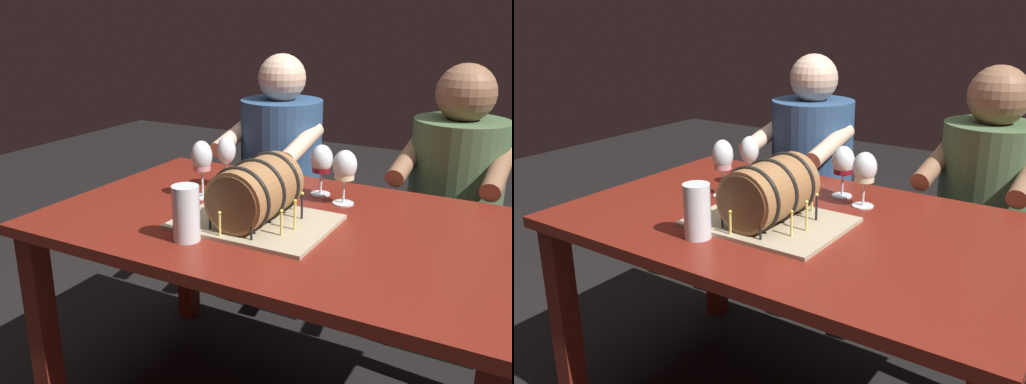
% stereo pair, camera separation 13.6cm
% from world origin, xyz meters
% --- Properties ---
extents(dining_table, '(1.45, 0.91, 0.73)m').
position_xyz_m(dining_table, '(0.00, 0.00, 0.63)').
color(dining_table, maroon).
rests_on(dining_table, ground).
extents(barrel_cake, '(0.45, 0.35, 0.20)m').
position_xyz_m(barrel_cake, '(-0.05, -0.08, 0.82)').
color(barrel_cake, tan).
rests_on(barrel_cake, dining_table).
extents(wine_glass_red, '(0.08, 0.08, 0.18)m').
position_xyz_m(wine_glass_red, '(0.01, 0.28, 0.84)').
color(wine_glass_red, white).
rests_on(wine_glass_red, dining_table).
extents(wine_glass_white, '(0.08, 0.08, 0.18)m').
position_xyz_m(wine_glass_white, '(0.11, 0.22, 0.85)').
color(wine_glass_white, white).
rests_on(wine_glass_white, dining_table).
extents(wine_glass_rose, '(0.07, 0.07, 0.20)m').
position_xyz_m(wine_glass_rose, '(-0.33, 0.05, 0.86)').
color(wine_glass_rose, white).
rests_on(wine_glass_rose, dining_table).
extents(wine_glass_empty, '(0.07, 0.07, 0.19)m').
position_xyz_m(wine_glass_empty, '(-0.32, 0.19, 0.86)').
color(wine_glass_empty, white).
rests_on(wine_glass_empty, dining_table).
extents(beer_pint, '(0.08, 0.08, 0.16)m').
position_xyz_m(beer_pint, '(-0.16, -0.28, 0.80)').
color(beer_pint, white).
rests_on(beer_pint, dining_table).
extents(person_seated_left, '(0.40, 0.47, 1.16)m').
position_xyz_m(person_seated_left, '(-0.38, 0.74, 0.55)').
color(person_seated_left, '#1B2D46').
rests_on(person_seated_left, ground).
extents(person_seated_right, '(0.40, 0.48, 1.15)m').
position_xyz_m(person_seated_right, '(0.38, 0.74, 0.55)').
color(person_seated_right, '#2A3A24').
rests_on(person_seated_right, ground).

